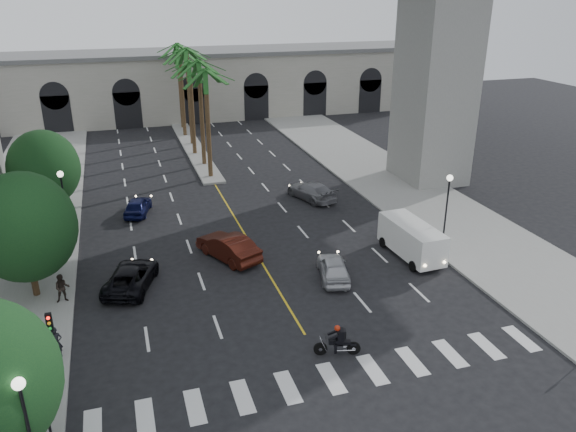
{
  "coord_description": "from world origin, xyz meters",
  "views": [
    {
      "loc": [
        -7.88,
        -20.14,
        15.92
      ],
      "look_at": [
        0.37,
        6.0,
        4.76
      ],
      "focal_mm": 35.0,
      "sensor_mm": 36.0,
      "label": 1
    }
  ],
  "objects_px": {
    "car_d": "(311,191)",
    "cargo_van": "(412,239)",
    "car_b": "(228,247)",
    "pedestrian_b": "(62,288)",
    "pedestrian_a": "(56,343)",
    "lamp_post_right": "(447,207)",
    "car_e": "(138,206)",
    "car_a": "(334,268)",
    "traffic_signal_far": "(52,337)",
    "motorcycle_rider": "(339,341)",
    "car_c": "(131,277)",
    "lamp_post_left_far": "(65,203)",
    "traffic_signal_near": "(44,400)"
  },
  "relations": [
    {
      "from": "lamp_post_left_far",
      "to": "traffic_signal_near",
      "type": "relative_size",
      "value": 1.47
    },
    {
      "from": "traffic_signal_far",
      "to": "motorcycle_rider",
      "type": "bearing_deg",
      "value": -6.86
    },
    {
      "from": "lamp_post_right",
      "to": "traffic_signal_near",
      "type": "distance_m",
      "value": 25.02
    },
    {
      "from": "lamp_post_left_far",
      "to": "lamp_post_right",
      "type": "xyz_separation_m",
      "value": [
        22.8,
        -8.0,
        0.0
      ]
    },
    {
      "from": "lamp_post_right",
      "to": "traffic_signal_near",
      "type": "relative_size",
      "value": 1.47
    },
    {
      "from": "cargo_van",
      "to": "car_e",
      "type": "bearing_deg",
      "value": 138.88
    },
    {
      "from": "lamp_post_left_far",
      "to": "lamp_post_right",
      "type": "bearing_deg",
      "value": -19.33
    },
    {
      "from": "lamp_post_right",
      "to": "traffic_signal_far",
      "type": "distance_m",
      "value": 23.62
    },
    {
      "from": "car_b",
      "to": "car_e",
      "type": "height_order",
      "value": "car_b"
    },
    {
      "from": "car_d",
      "to": "traffic_signal_near",
      "type": "bearing_deg",
      "value": 33.34
    },
    {
      "from": "car_a",
      "to": "pedestrian_a",
      "type": "relative_size",
      "value": 2.6
    },
    {
      "from": "motorcycle_rider",
      "to": "car_b",
      "type": "xyz_separation_m",
      "value": [
        -2.81,
        11.47,
        0.09
      ]
    },
    {
      "from": "lamp_post_left_far",
      "to": "pedestrian_b",
      "type": "bearing_deg",
      "value": -90.79
    },
    {
      "from": "lamp_post_right",
      "to": "motorcycle_rider",
      "type": "distance_m",
      "value": 13.38
    },
    {
      "from": "traffic_signal_far",
      "to": "pedestrian_b",
      "type": "height_order",
      "value": "traffic_signal_far"
    },
    {
      "from": "traffic_signal_near",
      "to": "pedestrian_a",
      "type": "bearing_deg",
      "value": 91.89
    },
    {
      "from": "traffic_signal_far",
      "to": "car_e",
      "type": "height_order",
      "value": "traffic_signal_far"
    },
    {
      "from": "car_a",
      "to": "car_e",
      "type": "relative_size",
      "value": 1.03
    },
    {
      "from": "traffic_signal_near",
      "to": "car_c",
      "type": "height_order",
      "value": "traffic_signal_near"
    },
    {
      "from": "lamp_post_right",
      "to": "car_d",
      "type": "height_order",
      "value": "lamp_post_right"
    },
    {
      "from": "car_e",
      "to": "cargo_van",
      "type": "distance_m",
      "value": 20.54
    },
    {
      "from": "lamp_post_left_far",
      "to": "car_c",
      "type": "height_order",
      "value": "lamp_post_left_far"
    },
    {
      "from": "motorcycle_rider",
      "to": "car_b",
      "type": "relative_size",
      "value": 0.44
    },
    {
      "from": "traffic_signal_near",
      "to": "cargo_van",
      "type": "xyz_separation_m",
      "value": [
        20.58,
        10.72,
        -1.27
      ]
    },
    {
      "from": "lamp_post_right",
      "to": "pedestrian_a",
      "type": "bearing_deg",
      "value": -169.01
    },
    {
      "from": "car_a",
      "to": "car_b",
      "type": "xyz_separation_m",
      "value": [
        -5.36,
        4.45,
        0.13
      ]
    },
    {
      "from": "car_b",
      "to": "car_e",
      "type": "bearing_deg",
      "value": -87.13
    },
    {
      "from": "car_b",
      "to": "car_c",
      "type": "bearing_deg",
      "value": -6.75
    },
    {
      "from": "lamp_post_right",
      "to": "car_b",
      "type": "distance_m",
      "value": 13.91
    },
    {
      "from": "car_d",
      "to": "car_e",
      "type": "distance_m",
      "value": 13.65
    },
    {
      "from": "lamp_post_right",
      "to": "car_e",
      "type": "xyz_separation_m",
      "value": [
        -18.23,
        12.96,
        -2.56
      ]
    },
    {
      "from": "motorcycle_rider",
      "to": "cargo_van",
      "type": "bearing_deg",
      "value": 60.23
    },
    {
      "from": "car_d",
      "to": "pedestrian_a",
      "type": "height_order",
      "value": "pedestrian_a"
    },
    {
      "from": "car_a",
      "to": "pedestrian_b",
      "type": "relative_size",
      "value": 2.48
    },
    {
      "from": "lamp_post_left_far",
      "to": "traffic_signal_far",
      "type": "height_order",
      "value": "lamp_post_left_far"
    },
    {
      "from": "car_a",
      "to": "car_b",
      "type": "height_order",
      "value": "car_b"
    },
    {
      "from": "traffic_signal_near",
      "to": "traffic_signal_far",
      "type": "bearing_deg",
      "value": 90.0
    },
    {
      "from": "car_c",
      "to": "traffic_signal_far",
      "type": "bearing_deg",
      "value": 86.7
    },
    {
      "from": "car_d",
      "to": "cargo_van",
      "type": "height_order",
      "value": "cargo_van"
    },
    {
      "from": "car_b",
      "to": "car_c",
      "type": "xyz_separation_m",
      "value": [
        -6.05,
        -1.98,
        -0.13
      ]
    },
    {
      "from": "car_b",
      "to": "pedestrian_b",
      "type": "bearing_deg",
      "value": -8.94
    },
    {
      "from": "lamp_post_left_far",
      "to": "pedestrian_b",
      "type": "xyz_separation_m",
      "value": [
        -0.1,
        -7.26,
        -2.26
      ]
    },
    {
      "from": "car_a",
      "to": "car_b",
      "type": "bearing_deg",
      "value": -26.32
    },
    {
      "from": "traffic_signal_far",
      "to": "car_d",
      "type": "xyz_separation_m",
      "value": [
        18.1,
        18.57,
        -1.8
      ]
    },
    {
      "from": "car_e",
      "to": "lamp_post_right",
      "type": "bearing_deg",
      "value": 159.99
    },
    {
      "from": "lamp_post_left_far",
      "to": "lamp_post_right",
      "type": "relative_size",
      "value": 1.0
    },
    {
      "from": "traffic_signal_near",
      "to": "car_c",
      "type": "bearing_deg",
      "value": 74.19
    },
    {
      "from": "car_a",
      "to": "car_e",
      "type": "distance_m",
      "value": 17.33
    },
    {
      "from": "car_e",
      "to": "pedestrian_b",
      "type": "bearing_deg",
      "value": 84.47
    },
    {
      "from": "car_b",
      "to": "car_e",
      "type": "xyz_separation_m",
      "value": [
        -4.98,
        9.46,
        -0.14
      ]
    }
  ]
}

